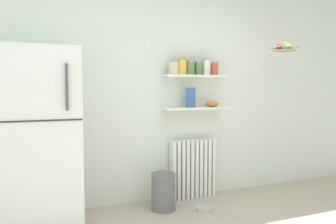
% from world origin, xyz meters
% --- Properties ---
extents(back_wall, '(7.04, 0.10, 2.60)m').
position_xyz_m(back_wall, '(0.00, 2.05, 1.30)').
color(back_wall, silver).
rests_on(back_wall, ground_plane).
extents(refrigerator, '(0.73, 0.66, 1.66)m').
position_xyz_m(refrigerator, '(-1.44, 1.69, 0.83)').
color(refrigerator, silver).
rests_on(refrigerator, ground_plane).
extents(radiator, '(0.56, 0.12, 0.69)m').
position_xyz_m(radiator, '(0.27, 1.92, 0.35)').
color(radiator, white).
rests_on(radiator, ground_plane).
extents(wall_shelf_lower, '(0.77, 0.22, 0.02)m').
position_xyz_m(wall_shelf_lower, '(0.27, 1.89, 1.06)').
color(wall_shelf_lower, white).
extents(wall_shelf_upper, '(0.77, 0.22, 0.02)m').
position_xyz_m(wall_shelf_upper, '(0.27, 1.89, 1.44)').
color(wall_shelf_upper, white).
extents(storage_jar_0, '(0.11, 0.11, 0.16)m').
position_xyz_m(storage_jar_0, '(0.01, 1.89, 1.53)').
color(storage_jar_0, beige).
rests_on(storage_jar_0, wall_shelf_upper).
extents(storage_jar_1, '(0.10, 0.10, 0.19)m').
position_xyz_m(storage_jar_1, '(0.11, 1.89, 1.54)').
color(storage_jar_1, yellow).
rests_on(storage_jar_1, wall_shelf_upper).
extents(storage_jar_2, '(0.10, 0.10, 0.17)m').
position_xyz_m(storage_jar_2, '(0.22, 1.89, 1.53)').
color(storage_jar_2, '#5B7F4C').
rests_on(storage_jar_2, wall_shelf_upper).
extents(storage_jar_3, '(0.08, 0.08, 0.17)m').
position_xyz_m(storage_jar_3, '(0.32, 1.89, 1.53)').
color(storage_jar_3, '#5B7F4C').
rests_on(storage_jar_3, wall_shelf_upper).
extents(storage_jar_4, '(0.09, 0.09, 0.19)m').
position_xyz_m(storage_jar_4, '(0.43, 1.89, 1.54)').
color(storage_jar_4, silver).
rests_on(storage_jar_4, wall_shelf_upper).
extents(storage_jar_5, '(0.09, 0.09, 0.16)m').
position_xyz_m(storage_jar_5, '(0.53, 1.89, 1.53)').
color(storage_jar_5, '#C64C38').
rests_on(storage_jar_5, wall_shelf_upper).
extents(vase, '(0.11, 0.11, 0.23)m').
position_xyz_m(vase, '(0.22, 1.89, 1.19)').
color(vase, '#38609E').
rests_on(vase, wall_shelf_lower).
extents(shelf_bowl, '(0.15, 0.15, 0.07)m').
position_xyz_m(shelf_bowl, '(0.51, 1.89, 1.11)').
color(shelf_bowl, orange).
rests_on(shelf_bowl, wall_shelf_lower).
extents(trash_bin, '(0.25, 0.25, 0.40)m').
position_xyz_m(trash_bin, '(-0.21, 1.66, 0.20)').
color(trash_bin, slate).
rests_on(trash_bin, ground_plane).
extents(pet_food_bowl, '(0.16, 0.16, 0.05)m').
position_xyz_m(pet_food_bowl, '(0.18, 1.46, 0.03)').
color(pet_food_bowl, '#B7B7BC').
rests_on(pet_food_bowl, ground_plane).
extents(hanging_fruit_basket, '(0.34, 0.34, 0.10)m').
position_xyz_m(hanging_fruit_basket, '(1.32, 1.60, 1.78)').
color(hanging_fruit_basket, '#B2B2B7').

